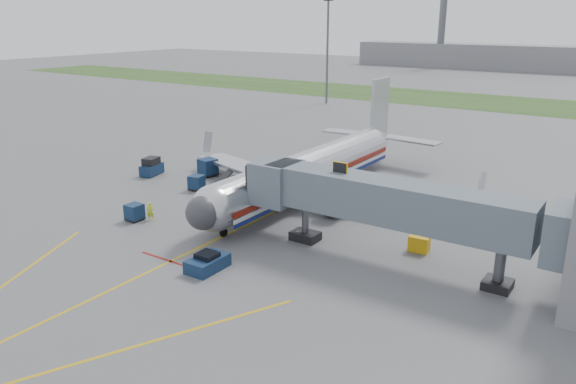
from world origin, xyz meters
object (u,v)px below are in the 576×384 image
Objects in this scene: belt_loader at (222,186)px; airliner at (310,170)px; ramp_worker at (150,211)px; baggage_tug at (152,167)px; pushback_tug at (207,263)px.

airliner is at bearing 23.64° from belt_loader.
ramp_worker is (0.59, -10.31, 0.31)m from belt_loader.
airliner is 11.34× the size of baggage_tug.
baggage_tug is 0.76× the size of belt_loader.
baggage_tug is (-18.76, -3.59, -1.76)m from airliner.
pushback_tug is 1.92× the size of ramp_worker.
airliner is at bearing 99.64° from pushback_tug.
airliner reaches higher than ramp_worker.
belt_loader reaches higher than ramp_worker.
pushback_tug is at bearing -80.36° from airliner.
ramp_worker is (11.01, -10.37, -0.08)m from baggage_tug.
airliner is at bearing 22.65° from ramp_worker.
ramp_worker is at bearing 156.35° from pushback_tug.
ramp_worker reaches higher than pushback_tug.
belt_loader is at bearing 127.37° from pushback_tug.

